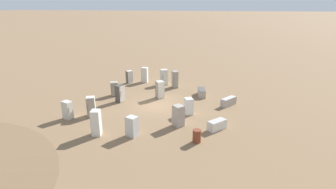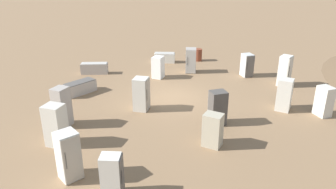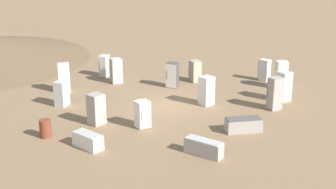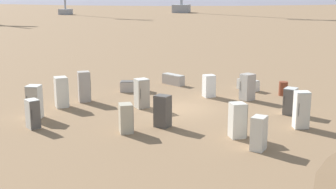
{
  "view_description": "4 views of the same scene",
  "coord_description": "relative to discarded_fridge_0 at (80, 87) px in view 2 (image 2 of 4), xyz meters",
  "views": [
    {
      "loc": [
        21.97,
        7.65,
        8.99
      ],
      "look_at": [
        -0.52,
        0.99,
        1.04
      ],
      "focal_mm": 28.0,
      "sensor_mm": 36.0,
      "label": 1
    },
    {
      "loc": [
        -9.89,
        -14.14,
        7.35
      ],
      "look_at": [
        -1.22,
        -1.33,
        0.93
      ],
      "focal_mm": 35.0,
      "sensor_mm": 36.0,
      "label": 2
    },
    {
      "loc": [
        -1.59,
        26.19,
        9.48
      ],
      "look_at": [
        -0.01,
        0.25,
        0.81
      ],
      "focal_mm": 50.0,
      "sensor_mm": 36.0,
      "label": 3
    },
    {
      "loc": [
        5.99,
        -26.22,
        7.19
      ],
      "look_at": [
        -0.8,
        0.17,
        0.76
      ],
      "focal_mm": 50.0,
      "sensor_mm": 36.0,
      "label": 4
    }
  ],
  "objects": [
    {
      "name": "discarded_fridge_10",
      "position": [
        7.99,
        -8.19,
        0.49
      ],
      "size": [
        0.97,
        0.95,
        1.7
      ],
      "rotation": [
        0.0,
        0.0,
        5.2
      ],
      "color": "beige",
      "rests_on": "ground_plane"
    },
    {
      "name": "discarded_fridge_4",
      "position": [
        7.58,
        2.45,
        0.01
      ],
      "size": [
        1.64,
        1.46,
        0.74
      ],
      "rotation": [
        0.0,
        0.0,
        4.07
      ],
      "color": "silver",
      "rests_on": "ground_plane"
    },
    {
      "name": "discarded_fridge_3",
      "position": [
        9.1,
        -9.73,
        0.41
      ],
      "size": [
        0.74,
        0.89,
        1.55
      ],
      "rotation": [
        0.0,
        0.0,
        6.02
      ],
      "color": "beige",
      "rests_on": "ground_plane"
    },
    {
      "name": "discarded_fridge_8",
      "position": [
        2.09,
        2.92,
        0.01
      ],
      "size": [
        1.86,
        1.44,
        0.75
      ],
      "rotation": [
        0.0,
        0.0,
        4.17
      ],
      "color": "#A89E93",
      "rests_on": "ground_plane"
    },
    {
      "name": "discarded_fridge_1",
      "position": [
        1.86,
        -4.02,
        0.52
      ],
      "size": [
        1.03,
        1.03,
        1.75
      ],
      "rotation": [
        0.0,
        0.0,
        3.88
      ],
      "color": "beige",
      "rests_on": "ground_plane"
    },
    {
      "name": "rusty_barrel",
      "position": [
        9.98,
        1.34,
        0.1
      ],
      "size": [
        0.58,
        0.58,
        0.93
      ],
      "color": "brown",
      "rests_on": "ground_plane"
    },
    {
      "name": "discarded_fridge_9",
      "position": [
        -2.85,
        -5.05,
        0.56
      ],
      "size": [
        1.05,
        1.06,
        1.83
      ],
      "rotation": [
        0.0,
        0.0,
        5.37
      ],
      "color": "beige",
      "rests_on": "ground_plane"
    },
    {
      "name": "discarded_fridge_11",
      "position": [
        -3.17,
        -7.64,
        0.56
      ],
      "size": [
        0.78,
        0.81,
        1.84
      ],
      "rotation": [
        0.0,
        0.0,
        3.25
      ],
      "color": "silver",
      "rests_on": "ground_plane"
    },
    {
      "name": "discarded_fridge_0",
      "position": [
        0.0,
        0.0,
        0.0
      ],
      "size": [
        1.95,
        1.14,
        0.73
      ],
      "rotation": [
        0.0,
        0.0,
        1.81
      ],
      "color": "#A89E93",
      "rests_on": "ground_plane"
    },
    {
      "name": "discarded_fridge_2",
      "position": [
        10.98,
        -5.89,
        0.6
      ],
      "size": [
        0.87,
        0.82,
        1.92
      ],
      "rotation": [
        0.0,
        0.0,
        3.44
      ],
      "color": "silver",
      "rests_on": "ground_plane"
    },
    {
      "name": "discarded_fridge_15",
      "position": [
        2.56,
        -8.81,
        0.37
      ],
      "size": [
        0.92,
        0.96,
        1.47
      ],
      "rotation": [
        0.0,
        0.0,
        5.2
      ],
      "color": "#B2A88E",
      "rests_on": "ground_plane"
    },
    {
      "name": "discarded_fridge_7",
      "position": [
        -2.29,
        -9.32,
        0.39
      ],
      "size": [
        0.89,
        0.86,
        1.51
      ],
      "rotation": [
        0.0,
        0.0,
        4.06
      ],
      "color": "silver",
      "rests_on": "ground_plane"
    },
    {
      "name": "discarded_fridge_14",
      "position": [
        10.43,
        -3.31,
        0.4
      ],
      "size": [
        0.82,
        0.93,
        1.52
      ],
      "rotation": [
        0.0,
        0.0,
        2.84
      ],
      "color": "silver",
      "rests_on": "ground_plane"
    },
    {
      "name": "discarded_fridge_13",
      "position": [
        5.26,
        -0.26,
        0.37
      ],
      "size": [
        0.94,
        0.94,
        1.45
      ],
      "rotation": [
        0.0,
        0.0,
        0.59
      ],
      "color": "white",
      "rests_on": "ground_plane"
    },
    {
      "name": "discarded_fridge_12",
      "position": [
        7.78,
        -0.55,
        0.49
      ],
      "size": [
        1.03,
        1.04,
        1.69
      ],
      "rotation": [
        0.0,
        0.0,
        2.49
      ],
      "color": "#A89E93",
      "rests_on": "ground_plane"
    },
    {
      "name": "discarded_fridge_5",
      "position": [
        -2.09,
        -3.47,
        0.6
      ],
      "size": [
        0.94,
        0.9,
        1.92
      ],
      "rotation": [
        0.0,
        0.0,
        5.28
      ],
      "color": "#A89E93",
      "rests_on": "ground_plane"
    },
    {
      "name": "ground_plane",
      "position": [
        4.12,
        -3.62,
        -0.36
      ],
      "size": [
        1000.0,
        1000.0,
        0.0
      ],
      "primitive_type": "plane",
      "color": "#846647"
    },
    {
      "name": "discarded_fridge_6",
      "position": [
        4.07,
        -7.41,
        0.47
      ],
      "size": [
        0.9,
        0.85,
        1.67
      ],
      "rotation": [
        0.0,
        0.0,
        5.99
      ],
      "color": "#4C4742",
      "rests_on": "ground_plane"
    }
  ]
}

